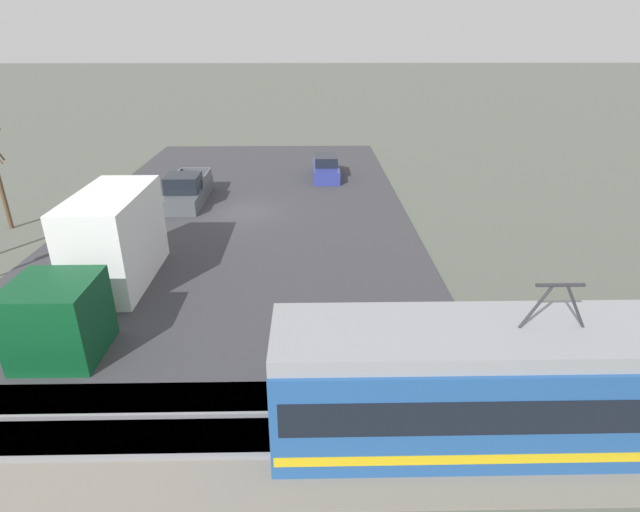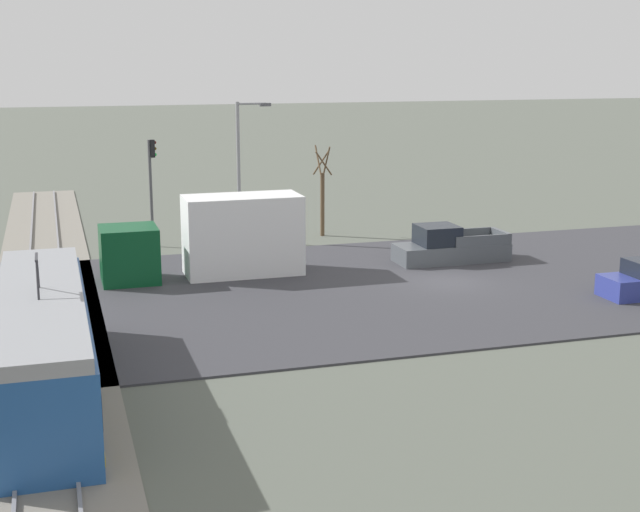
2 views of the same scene
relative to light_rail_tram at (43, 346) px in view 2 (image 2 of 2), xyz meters
The scene contains 9 objects.
ground_plane 20.06m from the light_rail_tram, 62.10° to the right, with size 320.00×320.00×0.00m, color #565B51.
road_surface 20.05m from the light_rail_tram, 62.10° to the right, with size 18.55×36.66×0.08m.
rail_bed 9.48m from the light_rail_tram, ahead, with size 69.06×4.40×0.22m.
light_rail_tram is the anchor object (origin of this frame).
box_truck 15.53m from the light_rail_tram, 29.94° to the right, with size 2.53×9.27×3.74m.
pickup_truck 23.45m from the light_rail_tram, 56.22° to the right, with size 2.08×5.70×1.87m.
traffic_light_pole 22.23m from the light_rail_tram, 15.10° to the right, with size 0.28×0.47×5.81m.
street_tree 26.51m from the light_rail_tram, 35.63° to the right, with size 1.23×1.02×5.20m.
street_lamp_near_crossing 23.96m from the light_rail_tram, 26.77° to the right, with size 0.36×1.95×7.75m.
Camera 2 is at (-36.20, 17.12, 10.10)m, focal length 50.00 mm.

